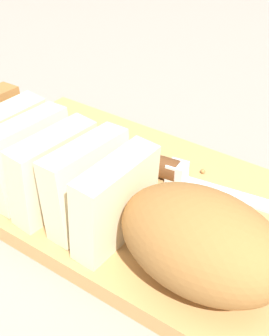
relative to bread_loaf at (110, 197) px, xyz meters
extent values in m
plane|color=gray|center=(0.02, -0.06, -0.06)|extent=(3.00, 3.00, 0.00)
cube|color=tan|center=(0.02, -0.06, -0.05)|extent=(0.43, 0.24, 0.02)
ellipsoid|color=#996633|center=(-0.09, 0.00, 0.00)|extent=(0.15, 0.10, 0.08)
cube|color=beige|center=(-0.01, 0.00, 0.00)|extent=(0.03, 0.09, 0.08)
cube|color=beige|center=(0.03, 0.00, 0.00)|extent=(0.04, 0.09, 0.09)
cube|color=beige|center=(0.07, 0.00, 0.00)|extent=(0.04, 0.09, 0.08)
cube|color=beige|center=(0.11, 0.00, 0.00)|extent=(0.04, 0.09, 0.09)
cube|color=beige|center=(0.14, -0.01, 0.00)|extent=(0.04, 0.09, 0.09)
cylinder|color=#593319|center=(0.02, -0.10, -0.03)|extent=(0.06, 0.03, 0.02)
cube|color=silver|center=(-0.01, -0.11, -0.03)|extent=(0.02, 0.02, 0.02)
sphere|color=#A8753D|center=(0.05, -0.07, -0.04)|extent=(0.01, 0.01, 0.01)
sphere|color=#A8753D|center=(-0.02, -0.13, -0.04)|extent=(0.01, 0.01, 0.01)
sphere|color=#A8753D|center=(-0.06, -0.05, -0.04)|extent=(0.01, 0.01, 0.01)
camera|label=1|loc=(-0.21, 0.26, 0.26)|focal=50.82mm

